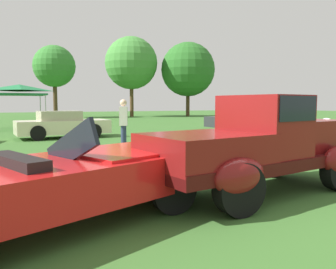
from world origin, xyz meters
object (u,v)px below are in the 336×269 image
canopy_tent_center_field (19,89)px  show_car_cream (62,125)px  neighbor_convertible (62,179)px  show_car_charcoal (244,120)px  spectator_near_truck (305,121)px  feature_pickup_truck (260,143)px  spectator_between_cars (124,124)px

canopy_tent_center_field → show_car_cream: bearing=-78.7°
neighbor_convertible → show_car_charcoal: neighbor_convertible is taller
spectator_near_truck → canopy_tent_center_field: (-8.63, 13.97, 1.51)m
show_car_charcoal → spectator_near_truck: (-3.18, -7.36, 0.31)m
neighbor_convertible → feature_pickup_truck: bearing=1.0°
feature_pickup_truck → neighbor_convertible: size_ratio=0.90×
spectator_near_truck → canopy_tent_center_field: canopy_tent_center_field is taller
feature_pickup_truck → canopy_tent_center_field: canopy_tent_center_field is taller
show_car_charcoal → spectator_between_cars: (-9.52, -5.77, 0.31)m
show_car_cream → spectator_near_truck: bearing=-44.8°
show_car_cream → spectator_between_cars: (0.95, -5.63, 0.31)m
canopy_tent_center_field → feature_pickup_truck: bearing=-81.4°
feature_pickup_truck → show_car_charcoal: size_ratio=0.97×
spectator_near_truck → neighbor_convertible: bearing=-155.2°
show_car_charcoal → spectator_near_truck: bearing=-113.4°
spectator_near_truck → canopy_tent_center_field: 16.49m
feature_pickup_truck → spectator_near_truck: feature_pickup_truck is taller
feature_pickup_truck → show_car_cream: (-1.41, 11.43, -0.27)m
spectator_between_cars → canopy_tent_center_field: canopy_tent_center_field is taller
neighbor_convertible → show_car_charcoal: size_ratio=1.08×
show_car_cream → show_car_charcoal: bearing=0.8°
spectator_near_truck → spectator_between_cars: bearing=165.9°
feature_pickup_truck → show_car_charcoal: feature_pickup_truck is taller
show_car_charcoal → spectator_between_cars: size_ratio=2.69×
show_car_cream → spectator_between_cars: bearing=-80.4°
feature_pickup_truck → spectator_between_cars: 5.82m
neighbor_convertible → spectator_between_cars: bearing=63.7°
spectator_near_truck → feature_pickup_truck: bearing=-144.4°
show_car_cream → show_car_charcoal: same height
neighbor_convertible → spectator_near_truck: size_ratio=2.90×
show_car_charcoal → show_car_cream: bearing=-179.2°
show_car_charcoal → spectator_between_cars: spectator_between_cars is taller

